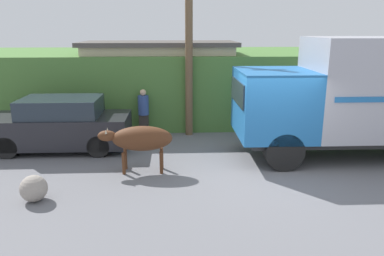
# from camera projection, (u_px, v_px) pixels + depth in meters

# --- Properties ---
(ground_plane) EXTENTS (60.00, 60.00, 0.00)m
(ground_plane) POSITION_uv_depth(u_px,v_px,m) (270.00, 173.00, 9.85)
(ground_plane) COLOR slate
(hillside_embankment) EXTENTS (32.00, 6.57, 2.72)m
(hillside_embankment) POSITION_uv_depth(u_px,v_px,m) (231.00, 82.00, 16.52)
(hillside_embankment) COLOR #4C7A38
(hillside_embankment) RESTS_ON ground_plane
(building_backdrop) EXTENTS (5.83, 2.70, 3.19)m
(building_backdrop) POSITION_uv_depth(u_px,v_px,m) (160.00, 83.00, 14.59)
(building_backdrop) COLOR #C6B793
(building_backdrop) RESTS_ON ground_plane
(cargo_truck) EXTENTS (6.81, 2.39, 3.46)m
(cargo_truck) POSITION_uv_depth(u_px,v_px,m) (364.00, 94.00, 10.66)
(cargo_truck) COLOR #2D2D2D
(cargo_truck) RESTS_ON ground_plane
(brown_cow) EXTENTS (1.94, 0.65, 1.24)m
(brown_cow) POSITION_uv_depth(u_px,v_px,m) (140.00, 139.00, 9.75)
(brown_cow) COLOR #512D19
(brown_cow) RESTS_ON ground_plane
(parked_suv) EXTENTS (4.26, 1.75, 1.64)m
(parked_suv) POSITION_uv_depth(u_px,v_px,m) (60.00, 125.00, 11.55)
(parked_suv) COLOR #232328
(parked_suv) RESTS_ON ground_plane
(pedestrian_on_hill) EXTENTS (0.39, 0.39, 1.66)m
(pedestrian_on_hill) POSITION_uv_depth(u_px,v_px,m) (144.00, 111.00, 13.01)
(pedestrian_on_hill) COLOR #38332D
(pedestrian_on_hill) RESTS_ON ground_plane
(utility_pole) EXTENTS (0.90, 0.26, 6.51)m
(utility_pole) POSITION_uv_depth(u_px,v_px,m) (189.00, 38.00, 12.53)
(utility_pole) COLOR brown
(utility_pole) RESTS_ON ground_plane
(roadside_rock) EXTENTS (0.59, 0.59, 0.59)m
(roadside_rock) POSITION_uv_depth(u_px,v_px,m) (34.00, 188.00, 8.21)
(roadside_rock) COLOR gray
(roadside_rock) RESTS_ON ground_plane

